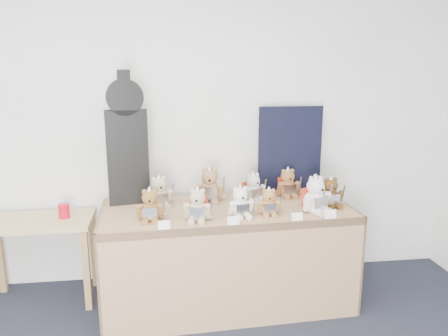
{
  "coord_description": "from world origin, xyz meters",
  "views": [
    {
      "loc": [
        0.4,
        -1.27,
        1.9
      ],
      "look_at": [
        0.82,
        1.86,
        1.16
      ],
      "focal_mm": 35.0,
      "sensor_mm": 36.0,
      "label": 1
    }
  ],
  "objects": [
    {
      "name": "entry_card_d",
      "position": [
        1.56,
        1.6,
        0.85
      ],
      "size": [
        0.09,
        0.02,
        0.06
      ],
      "primitive_type": "cube",
      "rotation": [
        -0.24,
        0.0,
        0.05
      ],
      "color": "white",
      "rests_on": "display_table"
    },
    {
      "name": "entry_card_c",
      "position": [
        1.31,
        1.59,
        0.84
      ],
      "size": [
        0.08,
        0.02,
        0.06
      ],
      "primitive_type": "cube",
      "rotation": [
        -0.24,
        0.0,
        0.05
      ],
      "color": "white",
      "rests_on": "display_table"
    },
    {
      "name": "teddy_front_far_left",
      "position": [
        0.27,
        1.74,
        0.92
      ],
      "size": [
        0.22,
        0.17,
        0.27
      ],
      "rotation": [
        0.0,
        0.0,
        -0.01
      ],
      "color": "brown",
      "rests_on": "display_table"
    },
    {
      "name": "room_shell",
      "position": [
        0.75,
        2.49,
        1.56
      ],
      "size": [
        6.0,
        6.0,
        6.0
      ],
      "color": "white",
      "rests_on": "floor"
    },
    {
      "name": "teddy_front_centre",
      "position": [
        0.92,
        1.74,
        0.92
      ],
      "size": [
        0.22,
        0.19,
        0.26
      ],
      "rotation": [
        0.0,
        0.0,
        0.17
      ],
      "color": "silver",
      "rests_on": "display_table"
    },
    {
      "name": "teddy_front_end",
      "position": [
        1.66,
        1.88,
        0.92
      ],
      "size": [
        0.22,
        0.19,
        0.27
      ],
      "rotation": [
        0.0,
        0.0,
        0.17
      ],
      "color": "#54381D",
      "rests_on": "display_table"
    },
    {
      "name": "display_table",
      "position": [
        0.86,
        1.88,
        0.64
      ],
      "size": [
        1.99,
        0.9,
        0.81
      ],
      "rotation": [
        0.0,
        0.0,
        0.05
      ],
      "color": "#9B754F",
      "rests_on": "floor"
    },
    {
      "name": "entry_card_b",
      "position": [
        0.85,
        1.57,
        0.85
      ],
      "size": [
        0.08,
        0.02,
        0.06
      ],
      "primitive_type": "cube",
      "rotation": [
        -0.24,
        0.0,
        0.05
      ],
      "color": "white",
      "rests_on": "display_table"
    },
    {
      "name": "navy_board",
      "position": [
        1.46,
        2.36,
        1.19
      ],
      "size": [
        0.56,
        0.02,
        0.75
      ],
      "primitive_type": "cube",
      "rotation": [
        0.0,
        0.0,
        -0.0
      ],
      "color": "black",
      "rests_on": "display_table"
    },
    {
      "name": "guitar_case",
      "position": [
        0.09,
        2.17,
        1.33
      ],
      "size": [
        0.33,
        0.15,
        1.06
      ],
      "rotation": [
        0.0,
        0.0,
        0.17
      ],
      "color": "black",
      "rests_on": "display_table"
    },
    {
      "name": "teddy_back_centre_right",
      "position": [
        1.1,
        2.12,
        0.92
      ],
      "size": [
        0.22,
        0.21,
        0.26
      ],
      "rotation": [
        0.0,
        0.0,
        0.43
      ],
      "color": "beige",
      "rests_on": "display_table"
    },
    {
      "name": "teddy_back_centre_left",
      "position": [
        0.74,
        2.15,
        0.94
      ],
      "size": [
        0.26,
        0.22,
        0.32
      ],
      "rotation": [
        0.0,
        0.0,
        -0.11
      ],
      "color": "#9E754F",
      "rests_on": "display_table"
    },
    {
      "name": "teddy_front_far_right",
      "position": [
        1.51,
        1.77,
        0.94
      ],
      "size": [
        0.26,
        0.25,
        0.31
      ],
      "rotation": [
        0.0,
        0.0,
        0.41
      ],
      "color": "white",
      "rests_on": "display_table"
    },
    {
      "name": "side_table",
      "position": [
        -0.64,
        2.18,
        0.58
      ],
      "size": [
        0.85,
        0.48,
        0.71
      ],
      "rotation": [
        0.0,
        0.0,
        0.01
      ],
      "color": "tan",
      "rests_on": "floor"
    },
    {
      "name": "entry_card_a",
      "position": [
        0.36,
        1.55,
        0.85
      ],
      "size": [
        0.08,
        0.02,
        0.06
      ],
      "primitive_type": "cube",
      "rotation": [
        -0.24,
        0.0,
        0.05
      ],
      "color": "white",
      "rests_on": "display_table"
    },
    {
      "name": "teddy_back_left",
      "position": [
        0.33,
        2.06,
        0.92
      ],
      "size": [
        0.23,
        0.21,
        0.28
      ],
      "rotation": [
        0.0,
        0.0,
        0.28
      ],
      "color": "tan",
      "rests_on": "display_table"
    },
    {
      "name": "teddy_front_left",
      "position": [
        0.61,
        1.7,
        0.92
      ],
      "size": [
        0.22,
        0.2,
        0.27
      ],
      "rotation": [
        0.0,
        0.0,
        -0.19
      ],
      "color": "tan",
      "rests_on": "display_table"
    },
    {
      "name": "teddy_back_right",
      "position": [
        1.41,
        2.19,
        0.92
      ],
      "size": [
        0.23,
        0.19,
        0.27
      ],
      "rotation": [
        0.0,
        0.0,
        0.08
      ],
      "color": "brown",
      "rests_on": "display_table"
    },
    {
      "name": "teddy_front_right",
      "position": [
        1.14,
        1.75,
        0.9
      ],
      "size": [
        0.19,
        0.15,
        0.23
      ],
      "rotation": [
        0.0,
        0.0,
        -0.07
      ],
      "color": "#A36B3D",
      "rests_on": "display_table"
    },
    {
      "name": "red_cup",
      "position": [
        -0.43,
        2.19,
        0.76
      ],
      "size": [
        0.09,
        0.09,
        0.11
      ],
      "primitive_type": "cylinder",
      "color": "red",
      "rests_on": "side_table"
    },
    {
      "name": "teddy_back_end",
      "position": [
        1.61,
        2.11,
        0.9
      ],
      "size": [
        0.18,
        0.15,
        0.22
      ],
      "rotation": [
        0.0,
        0.0,
        0.08
      ],
      "color": "silver",
      "rests_on": "display_table"
    }
  ]
}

